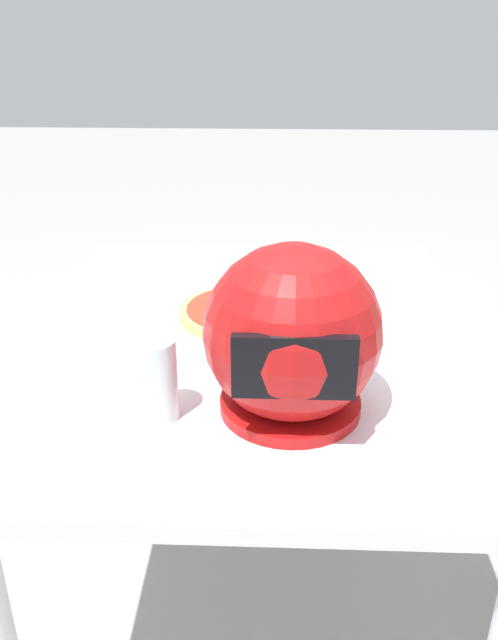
{
  "coord_description": "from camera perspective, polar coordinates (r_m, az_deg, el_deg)",
  "views": [
    {
      "loc": [
        -0.03,
        1.17,
        1.31
      ],
      "look_at": [
        0.02,
        -0.03,
        0.74
      ],
      "focal_mm": 37.01,
      "sensor_mm": 36.0,
      "label": 1
    }
  ],
  "objects": [
    {
      "name": "dining_table",
      "position": [
        1.35,
        0.7,
        -4.61
      ],
      "size": [
        0.89,
        1.08,
        0.72
      ],
      "color": "white",
      "rests_on": "ground"
    },
    {
      "name": "motorcycle_helmet",
      "position": [
        1.02,
        3.75,
        -1.36
      ],
      "size": [
        0.28,
        0.28,
        0.28
      ],
      "color": "#B21414",
      "rests_on": "dining_table"
    },
    {
      "name": "pizza",
      "position": [
        1.37,
        -0.63,
        0.82
      ],
      "size": [
        0.26,
        0.26,
        0.05
      ],
      "color": "tan",
      "rests_on": "pizza_plate"
    },
    {
      "name": "ground_plane",
      "position": [
        1.76,
        0.59,
        -22.79
      ],
      "size": [
        14.0,
        14.0,
        0.0
      ],
      "primitive_type": "plane",
      "color": "#9E9E99"
    },
    {
      "name": "drinking_glass",
      "position": [
        1.04,
        -8.06,
        -5.02
      ],
      "size": [
        0.07,
        0.07,
        0.14
      ],
      "primitive_type": "cylinder",
      "color": "silver",
      "rests_on": "dining_table"
    },
    {
      "name": "pizza_plate",
      "position": [
        1.37,
        -0.69,
        0.09
      ],
      "size": [
        0.29,
        0.29,
        0.01
      ],
      "primitive_type": "cylinder",
      "color": "white",
      "rests_on": "dining_table"
    }
  ]
}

